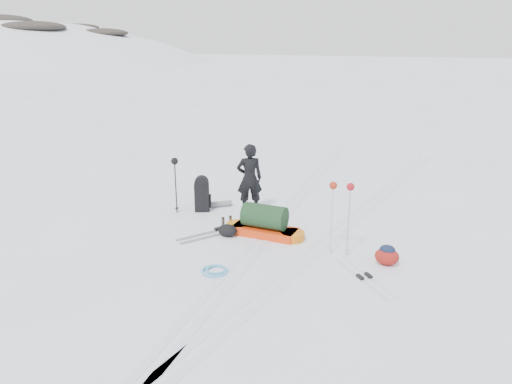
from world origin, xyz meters
TOP-DOWN VIEW (x-y plane):
  - ground at (0.00, 0.00)m, footprint 200.00×200.00m
  - ski_tracks at (0.61, 0.88)m, footprint 3.38×17.97m
  - skier at (-0.89, 1.56)m, footprint 0.70×0.63m
  - pulk_sled at (-0.05, 0.38)m, footprint 1.70×0.57m
  - expedition_rucksack at (-1.90, 1.25)m, footprint 0.71×0.82m
  - ski_poles_black at (-2.42, 0.89)m, footprint 0.16×0.17m
  - ski_poles_silver at (1.57, 0.04)m, footprint 0.44×0.18m
  - touring_skis_grey at (-0.93, 0.19)m, footprint 1.31×1.81m
  - touring_skis_white at (2.20, -0.73)m, footprint 1.31×1.34m
  - rope_coil at (-0.20, -1.49)m, footprint 0.57×0.57m
  - small_daypack at (2.46, -0.05)m, footprint 0.53×0.50m
  - thermos_pair at (-0.92, 0.43)m, footprint 0.17×0.27m
  - stuff_sack at (-0.72, 0.05)m, footprint 0.41×0.31m

SIDE VIEW (x-z plane):
  - ground at x=0.00m, z-range 0.00..0.00m
  - ski_tracks at x=0.61m, z-range 0.00..0.01m
  - touring_skis_white at x=2.20m, z-range -0.02..0.04m
  - touring_skis_grey at x=-0.93m, z-range -0.02..0.05m
  - rope_coil at x=-0.20m, z-range 0.00..0.06m
  - stuff_sack at x=-0.72m, z-range 0.00..0.25m
  - thermos_pair at x=-0.92m, z-range -0.01..0.26m
  - small_daypack at x=2.46m, z-range -0.01..0.36m
  - pulk_sled at x=-0.05m, z-range -0.08..0.57m
  - expedition_rucksack at x=-1.90m, z-range -0.03..0.80m
  - skier at x=-0.89m, z-range 0.00..1.60m
  - ski_poles_black at x=-2.42m, z-range 0.41..1.70m
  - ski_poles_silver at x=1.57m, z-range 0.47..1.86m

